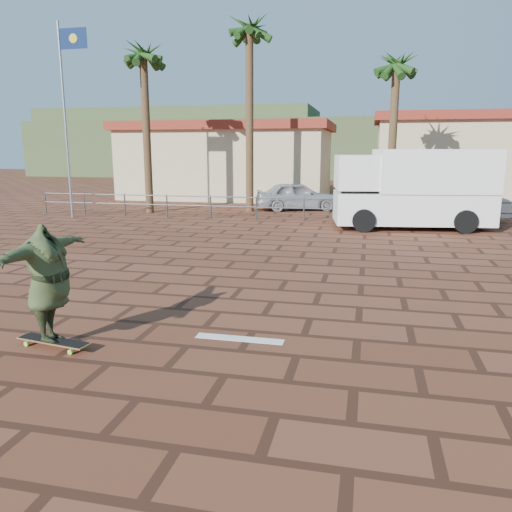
{
  "coord_description": "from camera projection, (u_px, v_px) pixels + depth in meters",
  "views": [
    {
      "loc": [
        2.57,
        -8.32,
        2.9
      ],
      "look_at": [
        0.41,
        1.27,
        0.8
      ],
      "focal_mm": 35.0,
      "sensor_mm": 36.0,
      "label": 1
    }
  ],
  "objects": [
    {
      "name": "palm_center",
      "position": [
        396.0,
        69.0,
        21.81
      ],
      "size": [
        2.4,
        2.4,
        7.75
      ],
      "color": "brown",
      "rests_on": "ground"
    },
    {
      "name": "hill_front",
      "position": [
        348.0,
        149.0,
        56.17
      ],
      "size": [
        70.0,
        18.0,
        6.0
      ],
      "primitive_type": "cube",
      "color": "#384C28",
      "rests_on": "ground"
    },
    {
      "name": "hill_back",
      "position": [
        183.0,
        141.0,
        66.43
      ],
      "size": [
        35.0,
        14.0,
        8.0
      ],
      "primitive_type": "cube",
      "color": "#384C28",
      "rests_on": "ground"
    },
    {
      "name": "campervan",
      "position": [
        413.0,
        187.0,
        18.57
      ],
      "size": [
        5.91,
        3.15,
        2.92
      ],
      "rotation": [
        0.0,
        0.0,
        0.14
      ],
      "color": "white",
      "rests_on": "ground"
    },
    {
      "name": "paint_stripe",
      "position": [
        240.0,
        339.0,
        7.8
      ],
      "size": [
        1.4,
        0.22,
        0.01
      ],
      "primitive_type": "cube",
      "color": "white",
      "rests_on": "ground"
    },
    {
      "name": "longboard",
      "position": [
        54.0,
        341.0,
        7.45
      ],
      "size": [
        1.24,
        0.46,
        0.12
      ],
      "rotation": [
        0.0,
        0.0,
        -0.16
      ],
      "color": "olive",
      "rests_on": "ground"
    },
    {
      "name": "car_silver",
      "position": [
        297.0,
        196.0,
        24.4
      ],
      "size": [
        4.35,
        2.84,
        1.38
      ],
      "primitive_type": "imported",
      "rotation": [
        0.0,
        0.0,
        1.9
      ],
      "color": "#A2A4A8",
      "rests_on": "ground"
    },
    {
      "name": "ground",
      "position": [
        219.0,
        312.0,
        9.1
      ],
      "size": [
        120.0,
        120.0,
        0.0
      ],
      "primitive_type": "plane",
      "color": "brown",
      "rests_on": "ground"
    },
    {
      "name": "palm_far_left",
      "position": [
        143.0,
        60.0,
        22.17
      ],
      "size": [
        2.4,
        2.4,
        8.25
      ],
      "color": "brown",
      "rests_on": "ground"
    },
    {
      "name": "building_west",
      "position": [
        229.0,
        160.0,
        30.9
      ],
      "size": [
        12.6,
        7.6,
        4.5
      ],
      "color": "beige",
      "rests_on": "ground"
    },
    {
      "name": "palm_left",
      "position": [
        249.0,
        35.0,
        22.4
      ],
      "size": [
        2.4,
        2.4,
        9.45
      ],
      "color": "brown",
      "rests_on": "ground"
    },
    {
      "name": "building_east",
      "position": [
        464.0,
        156.0,
        29.74
      ],
      "size": [
        10.6,
        6.6,
        5.0
      ],
      "color": "beige",
      "rests_on": "ground"
    },
    {
      "name": "skateboarder",
      "position": [
        48.0,
        283.0,
        7.26
      ],
      "size": [
        0.61,
        2.16,
        1.75
      ],
      "primitive_type": "imported",
      "rotation": [
        0.0,
        0.0,
        1.58
      ],
      "color": "#354223",
      "rests_on": "longboard"
    },
    {
      "name": "flagpole",
      "position": [
        67.0,
        107.0,
        20.75
      ],
      "size": [
        1.3,
        0.1,
        8.0
      ],
      "color": "gray",
      "rests_on": "ground"
    },
    {
      "name": "guardrail",
      "position": [
        304.0,
        205.0,
        20.4
      ],
      "size": [
        24.06,
        0.06,
        1.0
      ],
      "color": "#47494F",
      "rests_on": "ground"
    },
    {
      "name": "car_white",
      "position": [
        449.0,
        203.0,
        20.18
      ],
      "size": [
        5.08,
        3.68,
        1.59
      ],
      "primitive_type": "imported",
      "rotation": [
        0.0,
        0.0,
        2.04
      ],
      "color": "silver",
      "rests_on": "ground"
    }
  ]
}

